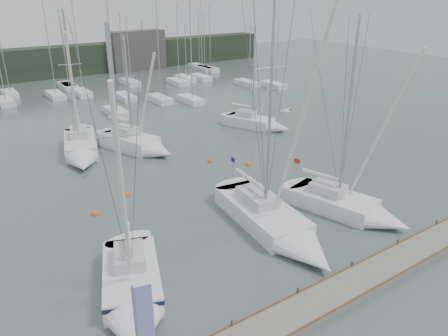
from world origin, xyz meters
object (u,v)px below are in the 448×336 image
object	(u,v)px
buoy_a	(127,195)
sailboat_near_left	(133,296)
sailboat_near_right	(357,210)
sailboat_mid_b	(81,151)
sailboat_near_center	(282,230)
sailboat_mid_e	(261,124)
dock_banner	(142,328)
buoy_d	(248,164)
buoy_b	(210,162)
sailboat_mid_c	(141,145)
buoy_c	(95,214)

from	to	relation	value
buoy_a	sailboat_near_left	bearing A→B (deg)	-111.22
sailboat_near_right	sailboat_mid_b	bearing A→B (deg)	104.04
sailboat_near_center	sailboat_mid_e	bearing A→B (deg)	61.59
dock_banner	buoy_d	distance (m)	23.91
sailboat_near_left	buoy_b	world-z (taller)	sailboat_near_left
sailboat_mid_b	buoy_b	distance (m)	11.78
sailboat_near_center	dock_banner	xyz separation A→B (m)	(-11.65, -5.57, 2.60)
sailboat_near_right	buoy_d	bearing A→B (deg)	76.83
buoy_b	sailboat_near_center	bearing A→B (deg)	-103.47
sailboat_near_right	sailboat_mid_e	xyz separation A→B (m)	(7.07, 19.13, -0.00)
sailboat_near_center	dock_banner	bearing A→B (deg)	-147.47
sailboat_mid_b	sailboat_mid_c	distance (m)	5.37
sailboat_near_right	sailboat_mid_e	bearing A→B (deg)	54.69
sailboat_near_right	sailboat_mid_c	size ratio (longest dim) A/B	1.22
sailboat_near_right	buoy_a	bearing A→B (deg)	119.23
sailboat_mid_b	buoy_b	size ratio (longest dim) A/B	26.60
sailboat_near_center	sailboat_mid_c	xyz separation A→B (m)	(-0.85, 19.00, 0.07)
sailboat_mid_e	sailboat_near_center	bearing A→B (deg)	-149.32
buoy_c	buoy_a	bearing A→B (deg)	27.23
sailboat_mid_c	sailboat_mid_e	distance (m)	13.87
sailboat_mid_b	buoy_d	bearing A→B (deg)	-25.02
sailboat_near_right	buoy_b	xyz separation A→B (m)	(-2.77, 14.03, -0.53)
sailboat_near_right	buoy_b	world-z (taller)	sailboat_near_right
sailboat_mid_b	buoy_c	world-z (taller)	sailboat_mid_b
sailboat_near_center	sailboat_mid_b	distance (m)	21.44
sailboat_mid_e	buoy_a	bearing A→B (deg)	177.51
sailboat_near_left	buoy_b	bearing A→B (deg)	66.71
sailboat_mid_b	sailboat_mid_e	world-z (taller)	sailboat_mid_b
sailboat_mid_c	sailboat_mid_e	bearing A→B (deg)	-23.85
sailboat_near_center	sailboat_near_right	size ratio (longest dim) A/B	1.24
sailboat_near_left	dock_banner	size ratio (longest dim) A/B	3.03
dock_banner	buoy_d	world-z (taller)	dock_banner
sailboat_near_right	dock_banner	world-z (taller)	sailboat_near_right
sailboat_near_left	buoy_a	distance (m)	12.54
sailboat_near_center	sailboat_mid_b	xyz separation A→B (m)	(-5.98, 20.59, 0.08)
sailboat_near_center	buoy_a	size ratio (longest dim) A/B	38.04
dock_banner	sailboat_near_left	bearing A→B (deg)	85.19
sailboat_mid_e	dock_banner	world-z (taller)	sailboat_mid_e
sailboat_near_right	buoy_c	xyz separation A→B (m)	(-14.53, 10.29, -0.53)
sailboat_mid_e	sailboat_near_left	bearing A→B (deg)	-164.56
sailboat_near_right	dock_banner	size ratio (longest dim) A/B	2.99
sailboat_mid_b	sailboat_near_right	bearing A→B (deg)	-45.45
buoy_d	sailboat_mid_c	bearing A→B (deg)	127.79
sailboat_near_right	buoy_a	xyz separation A→B (m)	(-11.53, 11.83, -0.53)
sailboat_mid_e	buoy_c	world-z (taller)	sailboat_mid_e
buoy_a	dock_banner	size ratio (longest dim) A/B	0.10
sailboat_near_center	buoy_d	world-z (taller)	sailboat_near_center
sailboat_near_left	buoy_d	distance (m)	19.41
sailboat_near_center	dock_banner	size ratio (longest dim) A/B	3.71
buoy_a	buoy_d	xyz separation A→B (m)	(11.15, -0.26, 0.00)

